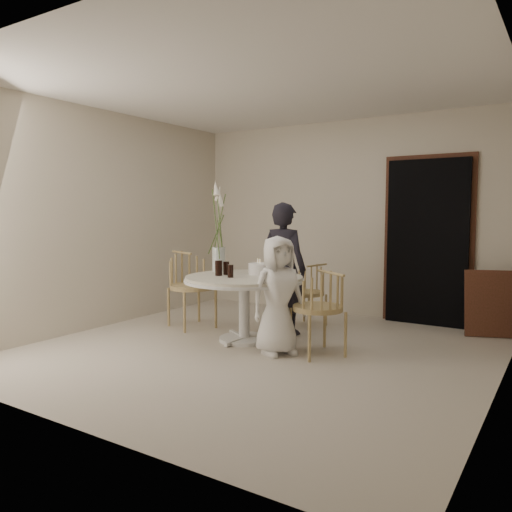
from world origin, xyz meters
The scene contains 18 objects.
ground centered at (0.00, 0.00, 0.00)m, with size 4.50×4.50×0.00m, color #BEB6A2.
room_shell centered at (0.00, 0.00, 1.62)m, with size 4.50×4.50×4.50m.
doorway centered at (1.15, 2.19, 1.05)m, with size 1.00×0.10×2.10m, color black.
door_trim centered at (1.15, 2.23, 1.11)m, with size 1.12×0.03×2.22m, color brown.
table centered at (-0.35, 0.25, 0.62)m, with size 1.33×1.33×0.73m.
picture_frame centered at (1.95, 1.95, 0.38)m, with size 0.58×0.04×0.77m, color brown.
chair_far centered at (-0.08, 1.39, 0.50)m, with size 0.48×0.51×0.77m.
chair_right centered at (0.68, 0.13, 0.57)m, with size 0.67×0.66×0.88m.
chair_left centered at (-1.39, 0.50, 0.61)m, with size 0.68×0.65×0.94m.
girl centered at (-0.15, 0.79, 0.78)m, with size 0.57×0.37×1.55m, color black.
boy centered at (0.23, 0.00, 0.60)m, with size 0.59×0.38×1.20m, color white.
birthday_cake centered at (-0.29, 0.48, 0.79)m, with size 0.26×0.26×0.18m.
cola_tumbler_a centered at (-0.61, 0.13, 0.82)m, with size 0.08×0.08×0.17m, color black.
cola_tumbler_b centered at (-0.41, 0.08, 0.80)m, with size 0.06×0.06×0.14m, color black.
cola_tumbler_c centered at (-0.66, 0.34, 0.80)m, with size 0.06×0.06×0.13m, color black.
cola_tumbler_d centered at (-0.59, 0.25, 0.80)m, with size 0.07×0.07×0.15m, color black.
plate_stack centered at (0.14, 0.05, 0.76)m, with size 0.20×0.20×0.05m, color white.
flower_vase centered at (-0.86, 0.46, 1.11)m, with size 0.16×0.16×1.09m.
Camera 1 is at (2.71, -4.31, 1.44)m, focal length 35.00 mm.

